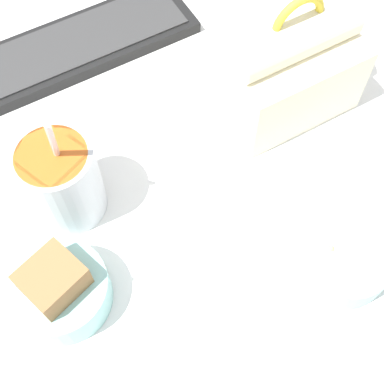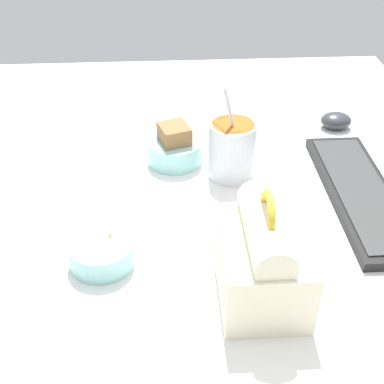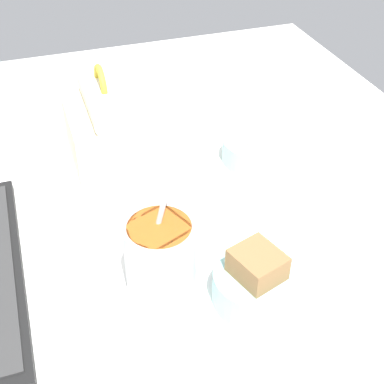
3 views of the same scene
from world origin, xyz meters
TOP-DOWN VIEW (x-y plane):
  - desk_surface at (0.00, 0.00)cm, footprint 140.00×110.00cm
  - keyboard at (-1.26, 28.37)cm, footprint 38.66×11.30cm
  - lunch_bag at (21.10, 5.98)cm, footprint 17.34×12.54cm
  - soup_cup at (-10.65, 5.45)cm, footprint 9.07×9.07cm
  - bento_bowl_sandwich at (-16.12, -5.42)cm, footprint 10.93×10.93cm
  - bento_bowl_snacks at (13.26, -17.83)cm, footprint 10.38×10.38cm

SIDE VIEW (x-z plane):
  - desk_surface at x=0.00cm, z-range 0.00..2.00cm
  - keyboard at x=-1.26cm, z-range 1.97..4.07cm
  - bento_bowl_snacks at x=13.26cm, z-range 1.74..6.69cm
  - bento_bowl_sandwich at x=-16.12cm, z-range 0.96..9.17cm
  - soup_cup at x=-10.65cm, z-range -1.52..17.25cm
  - lunch_bag at x=21.10cm, z-range -0.38..17.73cm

